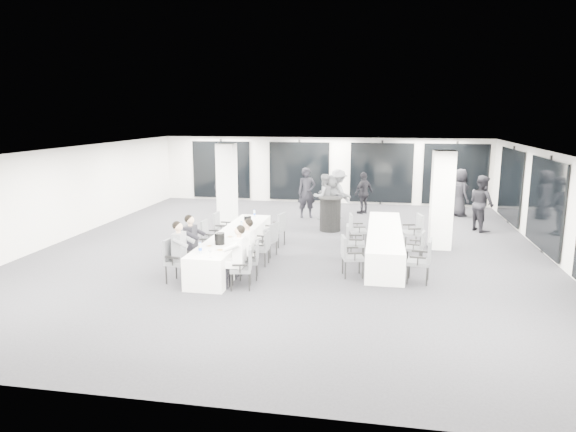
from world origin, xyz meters
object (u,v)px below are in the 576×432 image
cocktail_table (330,214)px  chair_side_left_mid (353,240)px  banquet_table_main (234,247)px  chair_main_left_fourth (209,235)px  chair_main_right_mid (263,246)px  chair_main_right_near (244,265)px  chair_main_left_second (187,252)px  chair_side_right_mid (417,245)px  standing_guest_f (332,194)px  standing_guest_g (222,184)px  chair_side_left_near (349,254)px  standing_guest_e (460,189)px  standing_guest_c (338,190)px  chair_side_right_far (415,230)px  chair_main_left_far (221,227)px  standing_guest_h (482,199)px  chair_main_right_far (278,227)px  standing_guest_a (307,190)px  ice_bucket_near (220,239)px  chair_main_right_second (252,258)px  banquet_table_side (384,243)px  chair_side_left_far (355,228)px  ice_bucket_far (248,220)px  chair_main_left_near (175,258)px  chair_main_left_mid (198,244)px  standing_guest_d (364,190)px  chair_main_right_fourth (269,237)px  chair_side_right_near (423,258)px  standing_guest_b (324,194)px

cocktail_table → chair_side_left_mid: (0.92, -3.38, -0.01)m
banquet_table_main → chair_main_left_fourth: 0.99m
chair_main_left_fourth → chair_main_right_mid: (1.66, -0.71, -0.04)m
chair_main_right_near → chair_side_left_mid: (2.23, 2.65, 0.01)m
banquet_table_main → chair_main_left_second: 1.42m
chair_side_right_mid → standing_guest_f: 6.12m
standing_guest_f → standing_guest_g: standing_guest_g is taller
chair_side_left_near → standing_guest_e: standing_guest_e is taller
chair_main_left_fourth → chair_side_right_mid: bearing=91.9°
chair_main_right_near → standing_guest_c: bearing=-21.5°
chair_side_right_mid → chair_side_right_far: bearing=10.3°
chair_main_left_far → chair_side_left_near: 4.53m
chair_side_right_far → standing_guest_e: size_ratio=0.50×
standing_guest_h → chair_side_left_near: bearing=119.3°
chair_main_right_far → standing_guest_a: 4.35m
ice_bucket_near → chair_side_left_mid: bearing=30.3°
chair_main_right_second → standing_guest_h: bearing=-56.3°
banquet_table_main → standing_guest_g: size_ratio=2.43×
chair_main_right_second → standing_guest_g: size_ratio=0.43×
chair_main_left_second → ice_bucket_near: size_ratio=3.25×
banquet_table_side → chair_side_right_mid: bearing=-35.0°
standing_guest_f → standing_guest_h: 5.15m
chair_main_left_fourth → chair_side_left_far: 4.22m
chair_main_right_near → chair_main_right_far: chair_main_right_far is taller
chair_side_left_far → ice_bucket_far: bearing=-81.3°
chair_main_left_near → chair_main_right_second: (1.66, 0.56, -0.07)m
standing_guest_a → chair_main_left_far: bearing=-135.8°
standing_guest_e → chair_main_left_mid: bearing=113.7°
chair_main_right_near → standing_guest_d: standing_guest_d is taller
cocktail_table → chair_main_right_far: 2.65m
chair_main_right_fourth → standing_guest_f: size_ratio=0.51×
chair_main_right_near → banquet_table_main: bearing=10.3°
chair_main_right_far → chair_main_left_near: bearing=168.6°
chair_main_left_fourth → chair_main_right_second: size_ratio=1.08×
chair_side_right_near → standing_guest_g: 10.66m
chair_main_left_near → chair_main_right_far: chair_main_left_near is taller
chair_main_left_second → chair_side_right_far: bearing=116.0°
chair_main_right_near → standing_guest_c: size_ratio=0.46×
chair_main_left_second → chair_main_left_fourth: chair_main_left_fourth is taller
standing_guest_a → ice_bucket_near: (-1.07, -7.17, -0.16)m
chair_main_left_near → ice_bucket_near: size_ratio=3.66×
chair_main_left_mid → chair_main_right_second: chair_main_left_mid is taller
standing_guest_f → chair_side_left_near: bearing=132.5°
banquet_table_side → standing_guest_d: standing_guest_d is taller
chair_main_right_fourth → chair_side_right_mid: (3.89, -0.06, -0.03)m
chair_main_right_far → standing_guest_h: (6.18, 3.16, 0.48)m
chair_main_right_near → chair_main_right_far: (0.00, 3.72, 0.04)m
standing_guest_b → standing_guest_e: standing_guest_e is taller
chair_main_right_near → chair_side_right_near: size_ratio=0.91×
chair_main_left_far → standing_guest_e: standing_guest_e is taller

